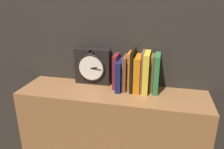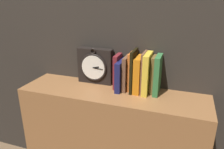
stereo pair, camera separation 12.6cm
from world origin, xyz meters
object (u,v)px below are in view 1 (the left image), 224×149
object	(u,v)px
book_slot0_maroon	(116,71)
book_slot5_orange	(138,73)
clock	(93,67)
book_slot7_yellow	(146,72)
book_slot3_orange	(130,71)
book_slot6_brown	(143,71)
book_slot2_brown	(125,73)
book_slot8_brown	(152,73)
book_slot4_black	(133,70)
book_slot9_green	(157,73)
book_slot1_navy	(120,75)

from	to	relation	value
book_slot0_maroon	book_slot5_orange	xyz separation A→B (m)	(0.14, -0.02, 0.00)
book_slot0_maroon	clock	bearing A→B (deg)	171.90
book_slot7_yellow	book_slot3_orange	bearing A→B (deg)	169.05
book_slot7_yellow	book_slot6_brown	bearing A→B (deg)	158.34
book_slot2_brown	book_slot7_yellow	bearing A→B (deg)	-3.92
book_slot2_brown	book_slot3_orange	world-z (taller)	book_slot3_orange
book_slot3_orange	book_slot6_brown	size ratio (longest dim) A/B	0.95
book_slot8_brown	book_slot4_black	bearing A→B (deg)	-171.20
book_slot6_brown	book_slot8_brown	world-z (taller)	book_slot6_brown
book_slot3_orange	book_slot9_green	size ratio (longest dim) A/B	1.00
book_slot1_navy	book_slot5_orange	xyz separation A→B (m)	(0.11, 0.01, 0.02)
book_slot2_brown	book_slot1_navy	bearing A→B (deg)	-158.55
book_slot1_navy	book_slot8_brown	size ratio (longest dim) A/B	0.83
book_slot2_brown	book_slot9_green	world-z (taller)	book_slot9_green
book_slot4_black	book_slot5_orange	bearing A→B (deg)	1.49
book_slot4_black	book_slot8_brown	xyz separation A→B (m)	(0.11, 0.02, -0.02)
book_slot4_black	book_slot9_green	bearing A→B (deg)	2.12
book_slot1_navy	book_slot6_brown	xyz separation A→B (m)	(0.13, 0.01, 0.03)
book_slot0_maroon	book_slot8_brown	xyz separation A→B (m)	(0.22, 0.00, 0.00)
book_slot3_orange	book_slot1_navy	bearing A→B (deg)	-156.37
book_slot9_green	book_slot2_brown	bearing A→B (deg)	179.97
book_slot1_navy	book_slot6_brown	distance (m)	0.14
book_slot2_brown	book_slot6_brown	distance (m)	0.10
clock	book_slot3_orange	xyz separation A→B (m)	(0.24, -0.02, 0.00)
book_slot2_brown	book_slot8_brown	world-z (taller)	book_slot8_brown
book_slot6_brown	book_slot9_green	bearing A→B (deg)	-0.53
book_slot9_green	book_slot7_yellow	bearing A→B (deg)	-171.75
clock	book_slot9_green	size ratio (longest dim) A/B	1.04
book_slot0_maroon	book_slot1_navy	size ratio (longest dim) A/B	1.15
book_slot5_orange	book_slot7_yellow	distance (m)	0.05
book_slot0_maroon	book_slot5_orange	bearing A→B (deg)	-6.44
book_slot0_maroon	book_slot2_brown	size ratio (longest dim) A/B	1.01
book_slot2_brown	book_slot4_black	distance (m)	0.05
book_slot3_orange	clock	bearing A→B (deg)	174.78
book_slot6_brown	book_slot9_green	world-z (taller)	book_slot6_brown
clock	book_slot0_maroon	distance (m)	0.16
book_slot1_navy	book_slot7_yellow	bearing A→B (deg)	1.31
clock	book_slot0_maroon	xyz separation A→B (m)	(0.16, -0.02, -0.01)
book_slot6_brown	book_slot7_yellow	bearing A→B (deg)	-21.66
book_slot0_maroon	book_slot6_brown	world-z (taller)	book_slot6_brown
book_slot1_navy	book_slot3_orange	world-z (taller)	book_slot3_orange
book_slot5_orange	book_slot7_yellow	bearing A→B (deg)	-4.71
book_slot0_maroon	book_slot7_yellow	world-z (taller)	book_slot7_yellow
clock	book_slot1_navy	xyz separation A→B (m)	(0.19, -0.05, -0.02)
book_slot5_orange	book_slot6_brown	size ratio (longest dim) A/B	0.88
book_slot7_yellow	book_slot9_green	xyz separation A→B (m)	(0.06, 0.01, -0.00)
book_slot1_navy	book_slot8_brown	world-z (taller)	book_slot8_brown
book_slot4_black	book_slot7_yellow	xyz separation A→B (m)	(0.08, -0.00, -0.01)
clock	book_slot3_orange	bearing A→B (deg)	-5.22
book_slot1_navy	book_slot7_yellow	size ratio (longest dim) A/B	0.76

